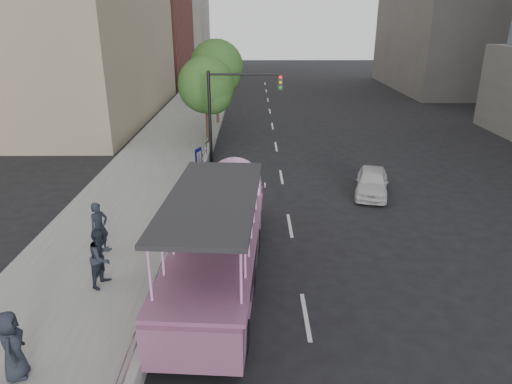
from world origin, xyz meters
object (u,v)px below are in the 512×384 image
(pedestrian_far, at_px, (12,345))
(traffic_signal, at_px, (231,102))
(pedestrian_near, at_px, (99,228))
(parking_sign, at_px, (199,169))
(duck_boat, at_px, (220,239))
(street_tree_near, at_px, (208,87))
(pedestrian_mid, at_px, (102,257))
(car, at_px, (372,182))
(street_tree_far, at_px, (218,69))

(pedestrian_far, xyz_separation_m, traffic_signal, (4.09, 17.05, 2.36))
(pedestrian_near, xyz_separation_m, parking_sign, (2.82, 5.19, 0.42))
(duck_boat, height_order, street_tree_near, street_tree_near)
(pedestrian_mid, xyz_separation_m, pedestrian_far, (-0.81, -3.81, -0.08))
(car, distance_m, street_tree_near, 12.34)
(street_tree_near, height_order, street_tree_far, street_tree_far)
(street_tree_near, bearing_deg, duck_boat, -83.51)
(pedestrian_near, distance_m, pedestrian_far, 5.85)
(car, height_order, street_tree_near, street_tree_near)
(car, xyz_separation_m, parking_sign, (-8.00, -1.01, 1.00))
(pedestrian_far, height_order, traffic_signal, traffic_signal)
(pedestrian_near, bearing_deg, parking_sign, 9.36)
(parking_sign, distance_m, traffic_signal, 6.41)
(duck_boat, relative_size, pedestrian_near, 5.46)
(pedestrian_mid, xyz_separation_m, street_tree_far, (1.88, 22.67, 3.09))
(duck_boat, height_order, traffic_signal, traffic_signal)
(traffic_signal, bearing_deg, street_tree_near, 114.98)
(car, distance_m, traffic_signal, 8.94)
(traffic_signal, bearing_deg, pedestrian_far, -103.49)
(car, distance_m, pedestrian_far, 16.26)
(traffic_signal, height_order, street_tree_far, street_tree_far)
(duck_boat, height_order, pedestrian_mid, duck_boat)
(street_tree_far, bearing_deg, pedestrian_mid, -94.75)
(pedestrian_near, xyz_separation_m, pedestrian_far, (-0.09, -5.85, -0.07))
(pedestrian_near, distance_m, pedestrian_mid, 2.16)
(pedestrian_near, height_order, street_tree_near, street_tree_near)
(parking_sign, xyz_separation_m, traffic_signal, (1.17, 6.02, 1.88))
(duck_boat, bearing_deg, pedestrian_mid, -161.26)
(pedestrian_far, relative_size, traffic_signal, 0.32)
(duck_boat, relative_size, pedestrian_far, 5.89)
(parking_sign, relative_size, traffic_signal, 0.49)
(pedestrian_near, xyz_separation_m, traffic_signal, (4.00, 11.20, 2.29))
(pedestrian_far, bearing_deg, street_tree_far, -19.38)
(duck_boat, height_order, parking_sign, duck_boat)
(traffic_signal, relative_size, street_tree_far, 0.81)
(pedestrian_near, distance_m, parking_sign, 5.92)
(car, relative_size, pedestrian_far, 2.16)
(pedestrian_far, bearing_deg, pedestrian_near, -14.46)
(pedestrian_far, bearing_deg, pedestrian_mid, -25.53)
(duck_boat, xyz_separation_m, parking_sign, (-1.34, 6.06, 0.42))
(pedestrian_mid, distance_m, pedestrian_far, 3.89)
(duck_boat, xyz_separation_m, pedestrian_near, (-4.16, 0.87, 0.00))
(street_tree_near, bearing_deg, car, -45.02)
(car, height_order, traffic_signal, traffic_signal)
(traffic_signal, bearing_deg, pedestrian_mid, -103.92)
(street_tree_near, bearing_deg, traffic_signal, -65.02)
(traffic_signal, bearing_deg, pedestrian_near, -109.64)
(pedestrian_mid, bearing_deg, duck_boat, -53.48)
(duck_boat, height_order, pedestrian_far, duck_boat)
(car, height_order, street_tree_far, street_tree_far)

